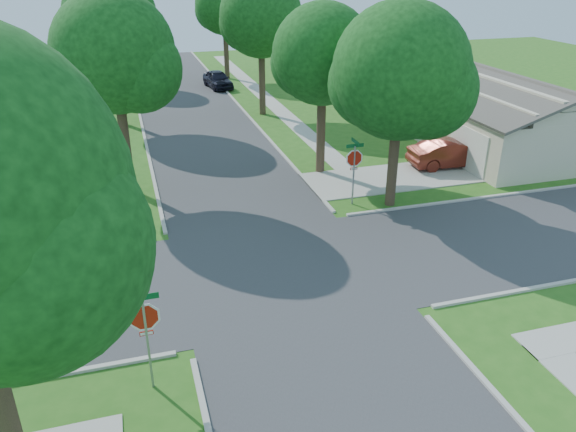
% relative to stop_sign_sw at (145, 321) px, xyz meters
% --- Properties ---
extents(ground, '(100.00, 100.00, 0.00)m').
position_rel_stop_sign_sw_xyz_m(ground, '(4.70, 4.70, -2.03)').
color(ground, '#295C19').
rests_on(ground, ground).
extents(road_ns, '(7.00, 100.00, 0.02)m').
position_rel_stop_sign_sw_xyz_m(road_ns, '(4.70, 4.70, -2.03)').
color(road_ns, '#333335').
rests_on(road_ns, ground).
extents(sidewalk_ne, '(1.20, 40.00, 0.04)m').
position_rel_stop_sign_sw_xyz_m(sidewalk_ne, '(10.80, 30.70, -2.01)').
color(sidewalk_ne, '#9E9B91').
rests_on(sidewalk_ne, ground).
extents(sidewalk_nw, '(1.20, 40.00, 0.04)m').
position_rel_stop_sign_sw_xyz_m(sidewalk_nw, '(-1.40, 30.70, -2.01)').
color(sidewalk_nw, '#9E9B91').
rests_on(sidewalk_nw, ground).
extents(driveway, '(8.80, 3.60, 0.05)m').
position_rel_stop_sign_sw_xyz_m(driveway, '(12.60, 11.80, -2.01)').
color(driveway, '#9E9B91').
rests_on(driveway, ground).
extents(stop_sign_sw, '(1.05, 0.80, 2.98)m').
position_rel_stop_sign_sw_xyz_m(stop_sign_sw, '(0.00, 0.00, 0.00)').
color(stop_sign_sw, gray).
rests_on(stop_sign_sw, ground).
extents(stop_sign_ne, '(1.05, 0.80, 2.98)m').
position_rel_stop_sign_sw_xyz_m(stop_sign_ne, '(9.40, 9.40, 0.00)').
color(stop_sign_ne, gray).
rests_on(stop_sign_ne, ground).
extents(tree_e_near, '(4.97, 4.80, 8.28)m').
position_rel_stop_sign_sw_xyz_m(tree_e_near, '(9.45, 13.71, 3.61)').
color(tree_e_near, '#38281C').
rests_on(tree_e_near, ground).
extents(tree_e_mid, '(5.59, 5.40, 9.21)m').
position_rel_stop_sign_sw_xyz_m(tree_e_mid, '(9.46, 25.71, 4.22)').
color(tree_e_mid, '#38281C').
rests_on(tree_e_mid, ground).
extents(tree_e_far, '(5.17, 5.00, 8.72)m').
position_rel_stop_sign_sw_xyz_m(tree_e_far, '(9.45, 38.71, 3.95)').
color(tree_e_far, '#38281C').
rests_on(tree_e_far, ground).
extents(tree_w_near, '(5.38, 5.20, 8.97)m').
position_rel_stop_sign_sw_xyz_m(tree_w_near, '(0.06, 13.71, 4.08)').
color(tree_w_near, '#38281C').
rests_on(tree_w_near, ground).
extents(tree_w_mid, '(5.80, 5.60, 9.56)m').
position_rel_stop_sign_sw_xyz_m(tree_w_mid, '(0.06, 25.71, 4.46)').
color(tree_w_mid, '#38281C').
rests_on(tree_w_mid, ground).
extents(tree_w_far, '(4.76, 4.60, 8.04)m').
position_rel_stop_sign_sw_xyz_m(tree_w_far, '(0.05, 38.71, 3.48)').
color(tree_w_far, '#38281C').
rests_on(tree_w_far, ground).
extents(tree_ne_corner, '(5.80, 5.60, 8.66)m').
position_rel_stop_sign_sw_xyz_m(tree_ne_corner, '(11.06, 8.91, 3.56)').
color(tree_ne_corner, '#38281C').
rests_on(tree_ne_corner, ground).
extents(house_ne_near, '(8.42, 13.60, 4.23)m').
position_rel_stop_sign_sw_xyz_m(house_ne_near, '(20.69, 15.70, -0.51)').
color(house_ne_near, '#B7AA90').
rests_on(house_ne_near, ground).
extents(house_ne_far, '(8.42, 13.60, 4.23)m').
position_rel_stop_sign_sw_xyz_m(house_ne_far, '(20.69, 33.70, -0.51)').
color(house_ne_far, '#B7AA90').
rests_on(house_ne_far, ground).
extents(car_driveway, '(4.50, 1.76, 1.46)m').
position_rel_stop_sign_sw_xyz_m(car_driveway, '(16.20, 12.52, -1.30)').
color(car_driveway, '#5B1B12').
rests_on(car_driveway, ground).
extents(car_curb_east, '(2.23, 4.35, 1.42)m').
position_rel_stop_sign_sw_xyz_m(car_curb_east, '(7.90, 34.99, -1.32)').
color(car_curb_east, black).
rests_on(car_curb_east, ground).
extents(car_curb_west, '(2.05, 4.32, 1.22)m').
position_rel_stop_sign_sw_xyz_m(car_curb_west, '(1.50, 40.99, -1.42)').
color(car_curb_west, black).
rests_on(car_curb_west, ground).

